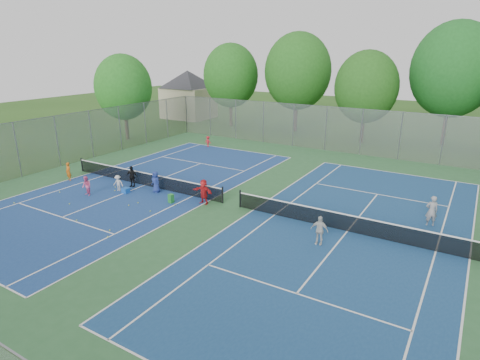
% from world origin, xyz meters
% --- Properties ---
extents(ground, '(120.00, 120.00, 0.00)m').
position_xyz_m(ground, '(0.00, 0.00, 0.00)').
color(ground, '#2A5319').
rests_on(ground, ground).
extents(court_pad, '(32.00, 32.00, 0.01)m').
position_xyz_m(court_pad, '(0.00, 0.00, 0.01)').
color(court_pad, '#2D6034').
rests_on(court_pad, ground).
extents(court_left, '(10.97, 23.77, 0.01)m').
position_xyz_m(court_left, '(-7.00, 0.00, 0.02)').
color(court_left, navy).
rests_on(court_left, court_pad).
extents(court_right, '(10.97, 23.77, 0.01)m').
position_xyz_m(court_right, '(7.00, 0.00, 0.02)').
color(court_right, navy).
rests_on(court_right, court_pad).
extents(net_left, '(12.87, 0.10, 0.91)m').
position_xyz_m(net_left, '(-7.00, 0.00, 0.46)').
color(net_left, black).
rests_on(net_left, ground).
extents(net_right, '(12.87, 0.10, 0.91)m').
position_xyz_m(net_right, '(7.00, 0.00, 0.46)').
color(net_right, black).
rests_on(net_right, ground).
extents(fence_north, '(32.00, 0.10, 4.00)m').
position_xyz_m(fence_north, '(0.00, 16.00, 2.00)').
color(fence_north, gray).
rests_on(fence_north, ground).
extents(fence_west, '(0.10, 32.00, 4.00)m').
position_xyz_m(fence_west, '(-16.00, 0.00, 2.00)').
color(fence_west, gray).
rests_on(fence_west, ground).
extents(house, '(11.03, 11.03, 7.30)m').
position_xyz_m(house, '(-22.00, 24.00, 4.21)').
color(house, '#B7A88C').
rests_on(house, ground).
extents(tree_nw, '(6.40, 6.40, 9.58)m').
position_xyz_m(tree_nw, '(-14.00, 22.00, 5.89)').
color(tree_nw, '#443326').
rests_on(tree_nw, ground).
extents(tree_nl, '(7.20, 7.20, 10.69)m').
position_xyz_m(tree_nl, '(-6.00, 23.00, 6.54)').
color(tree_nl, '#443326').
rests_on(tree_nl, ground).
extents(tree_nc, '(6.00, 6.00, 8.85)m').
position_xyz_m(tree_nc, '(2.00, 21.00, 5.39)').
color(tree_nc, '#443326').
rests_on(tree_nc, ground).
extents(tree_nr, '(7.60, 7.60, 11.42)m').
position_xyz_m(tree_nr, '(9.00, 24.00, 7.04)').
color(tree_nr, '#443326').
rests_on(tree_nr, ground).
extents(tree_side_w, '(5.60, 5.60, 8.47)m').
position_xyz_m(tree_side_w, '(-19.00, 10.00, 5.24)').
color(tree_side_w, '#443326').
rests_on(tree_side_w, ground).
extents(ball_crate, '(0.42, 0.42, 0.34)m').
position_xyz_m(ball_crate, '(-6.95, -1.73, 0.17)').
color(ball_crate, blue).
rests_on(ball_crate, ground).
extents(ball_hopper, '(0.31, 0.31, 0.55)m').
position_xyz_m(ball_hopper, '(-3.31, -1.56, 0.27)').
color(ball_hopper, green).
rests_on(ball_hopper, ground).
extents(student_a, '(0.52, 0.39, 1.31)m').
position_xyz_m(student_a, '(-12.32, -1.95, 0.66)').
color(student_a, orange).
rests_on(student_a, ground).
extents(student_b, '(0.72, 0.62, 1.27)m').
position_xyz_m(student_b, '(-8.69, -3.33, 0.64)').
color(student_b, '#E85A91').
rests_on(student_b, ground).
extents(student_c, '(0.77, 0.58, 1.07)m').
position_xyz_m(student_c, '(-7.68, -1.68, 0.53)').
color(student_c, beige).
rests_on(student_c, ground).
extents(student_d, '(0.90, 0.52, 1.44)m').
position_xyz_m(student_d, '(-7.52, -0.60, 0.72)').
color(student_d, black).
rests_on(student_d, ground).
extents(student_e, '(0.77, 0.58, 1.42)m').
position_xyz_m(student_e, '(-5.38, -0.60, 0.71)').
color(student_e, navy).
rests_on(student_e, ground).
extents(student_f, '(1.44, 0.54, 1.52)m').
position_xyz_m(student_f, '(-1.54, -0.64, 0.76)').
color(student_f, red).
rests_on(student_f, ground).
extents(child_far_baseline, '(0.69, 0.43, 1.04)m').
position_xyz_m(child_far_baseline, '(-9.92, 11.52, 0.52)').
color(child_far_baseline, red).
rests_on(child_far_baseline, ground).
extents(instructor, '(0.71, 0.60, 1.66)m').
position_xyz_m(instructor, '(10.48, 2.97, 0.83)').
color(instructor, gray).
rests_on(instructor, ground).
extents(teen_court_b, '(0.87, 0.43, 1.44)m').
position_xyz_m(teen_court_b, '(6.23, -2.06, 0.72)').
color(teen_court_b, silver).
rests_on(teen_court_b, ground).
extents(tennis_ball_0, '(0.07, 0.07, 0.07)m').
position_xyz_m(tennis_ball_0, '(-8.32, -4.94, 0.03)').
color(tennis_ball_0, '#BFDE33').
rests_on(tennis_ball_0, ground).
extents(tennis_ball_1, '(0.07, 0.07, 0.07)m').
position_xyz_m(tennis_ball_1, '(-7.82, -1.89, 0.03)').
color(tennis_ball_1, gold).
rests_on(tennis_ball_1, ground).
extents(tennis_ball_2, '(0.07, 0.07, 0.07)m').
position_xyz_m(tennis_ball_2, '(-8.34, -1.37, 0.03)').
color(tennis_ball_2, gold).
rests_on(tennis_ball_2, ground).
extents(tennis_ball_3, '(0.07, 0.07, 0.07)m').
position_xyz_m(tennis_ball_3, '(-3.39, -6.24, 0.03)').
color(tennis_ball_3, '#BBDB33').
rests_on(tennis_ball_3, ground).
extents(tennis_ball_4, '(0.07, 0.07, 0.07)m').
position_xyz_m(tennis_ball_4, '(-5.12, -3.27, 0.03)').
color(tennis_ball_4, gold).
rests_on(tennis_ball_4, ground).
extents(tennis_ball_5, '(0.07, 0.07, 0.07)m').
position_xyz_m(tennis_ball_5, '(-3.41, -3.26, 0.03)').
color(tennis_ball_5, '#A2C32D').
rests_on(tennis_ball_5, ground).
extents(tennis_ball_6, '(0.07, 0.07, 0.07)m').
position_xyz_m(tennis_ball_6, '(-2.84, -1.78, 0.03)').
color(tennis_ball_6, '#B3CB2F').
rests_on(tennis_ball_6, ground).
extents(tennis_ball_7, '(0.07, 0.07, 0.07)m').
position_xyz_m(tennis_ball_7, '(-5.91, -6.29, 0.03)').
color(tennis_ball_7, '#A7C92E').
rests_on(tennis_ball_7, ground).
extents(tennis_ball_8, '(0.07, 0.07, 0.07)m').
position_xyz_m(tennis_ball_8, '(-11.30, -6.56, 0.03)').
color(tennis_ball_8, '#CAE234').
rests_on(tennis_ball_8, ground).
extents(tennis_ball_9, '(0.07, 0.07, 0.07)m').
position_xyz_m(tennis_ball_9, '(-4.95, -2.69, 0.03)').
color(tennis_ball_9, '#B3C42D').
rests_on(tennis_ball_9, ground).
extents(tennis_ball_10, '(0.07, 0.07, 0.07)m').
position_xyz_m(tennis_ball_10, '(-2.88, -6.81, 0.03)').
color(tennis_ball_10, '#D6EA36').
rests_on(tennis_ball_10, ground).
extents(tennis_ball_11, '(0.07, 0.07, 0.07)m').
position_xyz_m(tennis_ball_11, '(-10.64, -3.94, 0.03)').
color(tennis_ball_11, '#D1E535').
rests_on(tennis_ball_11, ground).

